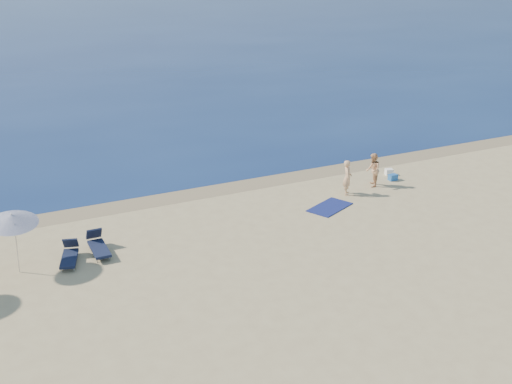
% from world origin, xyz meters
% --- Properties ---
extents(sea, '(240.00, 160.00, 0.01)m').
position_xyz_m(sea, '(0.00, 100.00, 0.00)').
color(sea, '#0D2050').
rests_on(sea, ground).
extents(wet_sand_strip, '(240.00, 1.60, 0.00)m').
position_xyz_m(wet_sand_strip, '(0.00, 19.40, 0.00)').
color(wet_sand_strip, '#847254').
rests_on(wet_sand_strip, ground).
extents(person_left, '(0.62, 0.69, 1.59)m').
position_xyz_m(person_left, '(4.18, 16.30, 0.79)').
color(person_left, '#DEAA7D').
rests_on(person_left, ground).
extents(person_right, '(0.90, 0.96, 1.57)m').
position_xyz_m(person_right, '(5.80, 16.64, 0.78)').
color(person_right, tan).
rests_on(person_right, ground).
extents(beach_towel, '(2.28, 1.85, 0.03)m').
position_xyz_m(beach_towel, '(2.65, 15.29, 0.02)').
color(beach_towel, '#101750').
rests_on(beach_towel, ground).
extents(white_bag, '(0.41, 0.38, 0.30)m').
position_xyz_m(white_bag, '(7.46, 17.56, 0.15)').
color(white_bag, white).
rests_on(white_bag, ground).
extents(blue_cooler, '(0.40, 0.29, 0.29)m').
position_xyz_m(blue_cooler, '(7.17, 16.87, 0.14)').
color(blue_cooler, '#205CAE').
rests_on(blue_cooler, ground).
extents(umbrella_near, '(1.93, 1.95, 2.24)m').
position_xyz_m(umbrella_near, '(-9.97, 15.20, 1.93)').
color(umbrella_near, silver).
rests_on(umbrella_near, ground).
extents(lounger_left, '(0.96, 1.68, 0.70)m').
position_xyz_m(lounger_left, '(-8.28, 15.04, 0.26)').
color(lounger_left, '#121932').
rests_on(lounger_left, ground).
extents(lounger_right, '(0.58, 1.71, 0.75)m').
position_xyz_m(lounger_right, '(-7.20, 15.33, 0.27)').
color(lounger_right, '#121934').
rests_on(lounger_right, ground).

